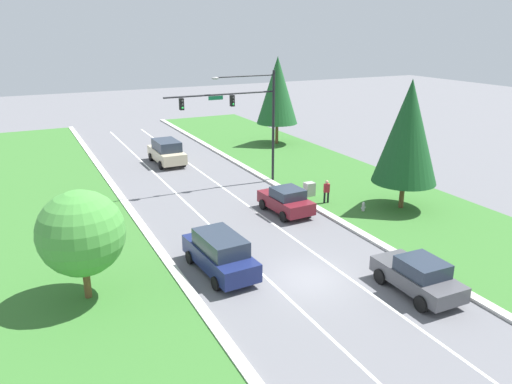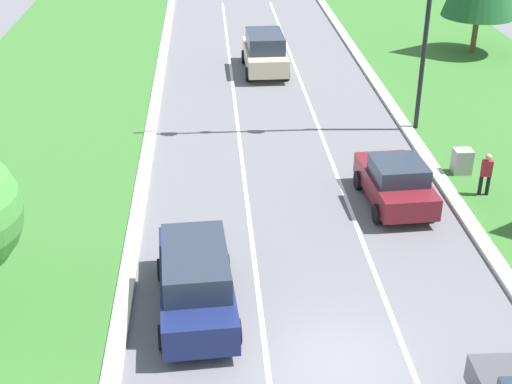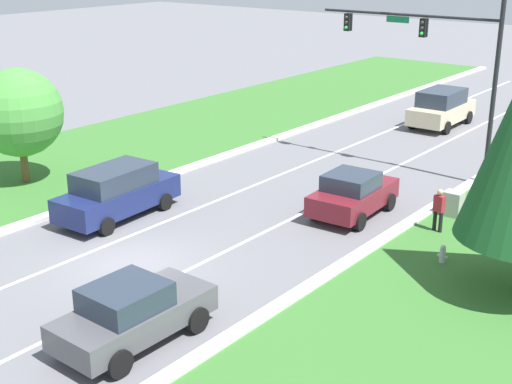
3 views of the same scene
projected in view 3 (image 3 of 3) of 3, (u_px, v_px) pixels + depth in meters
name	position (u px, v px, depth m)	size (l,w,h in m)	color
ground_plane	(132.00, 263.00, 23.51)	(160.00, 160.00, 0.00)	slate
curb_strip_right	(268.00, 313.00, 20.18)	(0.50, 90.00, 0.15)	beige
curb_strip_left	(29.00, 222.00, 26.78)	(0.50, 90.00, 0.15)	beige
grass_verge_right	(441.00, 381.00, 17.13)	(10.00, 90.00, 0.08)	#38702D
lane_stripe_inner_left	(96.00, 250.00, 24.55)	(0.14, 81.00, 0.01)	white
lane_stripe_inner_right	(171.00, 278.00, 22.45)	(0.14, 81.00, 0.01)	white
traffic_signal_mast	(444.00, 49.00, 30.70)	(8.60, 0.41, 8.55)	black
burgundy_sedan	(353.00, 194.00, 27.41)	(2.32, 4.24, 1.74)	maroon
navy_suv	(117.00, 192.00, 27.17)	(2.37, 5.20, 2.01)	navy
champagne_suv	(442.00, 108.00, 40.80)	(2.35, 5.12, 2.13)	beige
graphite_sedan	(132.00, 313.00, 18.59)	(2.18, 4.45, 1.73)	#4C4C51
utility_cabinet	(453.00, 204.00, 27.30)	(0.70, 0.60, 1.04)	#9E9E99
pedestrian	(439.00, 209.00, 25.67)	(0.42, 0.30, 1.69)	black
fire_hydrant	(442.00, 255.00, 23.32)	(0.34, 0.20, 0.70)	#B7B7BC
oak_near_left_tree	(19.00, 113.00, 30.30)	(3.78, 3.78, 5.07)	brown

